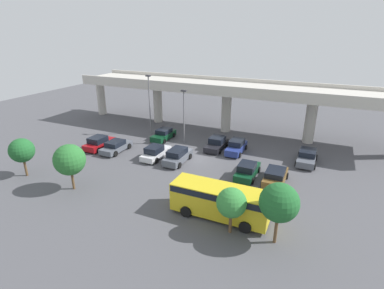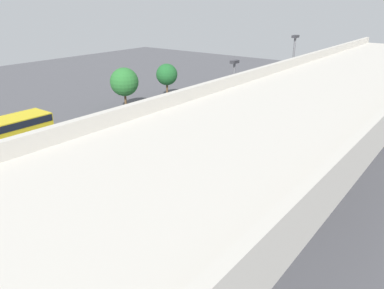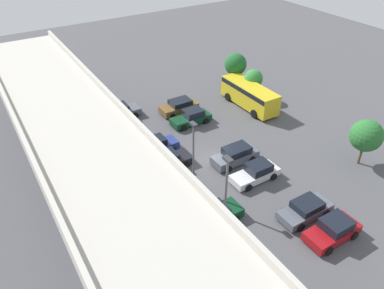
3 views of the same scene
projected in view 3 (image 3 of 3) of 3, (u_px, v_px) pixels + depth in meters
ground_plane at (211, 161)px, 35.99m from camera, size 102.08×102.08×0.00m
highway_overpass at (84, 144)px, 27.55m from camera, size 49.08×7.89×7.58m
parked_car_0 at (333, 230)px, 27.61m from camera, size 2.21×4.37×1.65m
parked_car_1 at (306, 210)px, 29.50m from camera, size 2.16×4.56×1.43m
parked_car_2 at (214, 215)px, 28.95m from camera, size 2.04×4.47×1.49m
parked_car_3 at (256, 173)px, 33.31m from camera, size 2.04×4.59×1.58m
parked_car_4 at (235, 155)px, 35.40m from camera, size 2.05×4.57×1.66m
parked_car_5 at (168, 161)px, 34.79m from camera, size 2.16×4.47×1.58m
parked_car_6 at (155, 146)px, 36.67m from camera, size 1.97×4.46×1.66m
parked_car_7 at (191, 117)px, 41.43m from camera, size 2.07×4.53×1.61m
parked_car_8 at (179, 106)px, 43.56m from camera, size 2.19×4.44×1.52m
parked_car_9 at (119, 112)px, 42.47m from camera, size 2.20×4.55×1.58m
shuttle_bus at (249, 94)px, 44.28m from camera, size 8.09×2.76×2.69m
lamp_post_near_aisle at (225, 204)px, 23.79m from camera, size 0.70×0.35×8.62m
lamp_post_mid_lot at (193, 156)px, 29.29m from camera, size 0.70×0.35×7.29m
tree_front_centre at (366, 136)px, 33.95m from camera, size 2.98×2.98×4.60m
tree_front_right at (253, 79)px, 45.48m from camera, size 2.28×2.28×3.76m
tree_front_far_right at (236, 64)px, 47.30m from camera, size 2.81×2.81×4.78m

